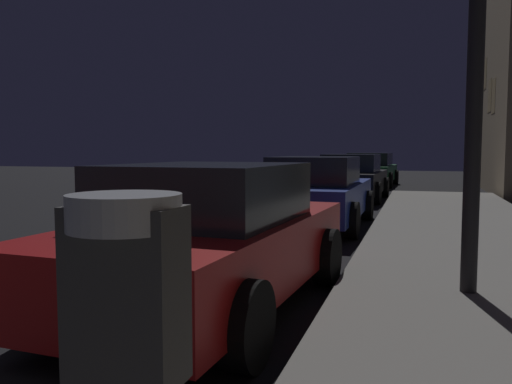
% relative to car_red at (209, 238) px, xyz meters
% --- Properties ---
extents(car_red, '(2.21, 4.18, 1.43)m').
position_rel_car_red_xyz_m(car_red, '(0.00, 0.00, 0.00)').
color(car_red, maroon).
rests_on(car_red, ground).
extents(car_blue, '(2.04, 4.26, 1.43)m').
position_rel_car_red_xyz_m(car_blue, '(-0.00, 5.75, -0.00)').
color(car_blue, navy).
rests_on(car_blue, ground).
extents(car_black, '(2.14, 4.20, 1.43)m').
position_rel_car_red_xyz_m(car_black, '(-0.00, 11.77, -0.00)').
color(car_black, black).
rests_on(car_black, ground).
extents(car_green, '(2.29, 4.37, 1.43)m').
position_rel_car_red_xyz_m(car_green, '(-0.00, 18.49, 0.01)').
color(car_green, '#19592D').
rests_on(car_green, ground).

